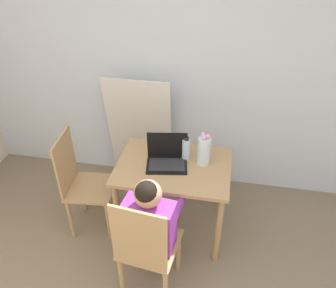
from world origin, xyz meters
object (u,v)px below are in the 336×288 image
object	(u,v)px
chair_occupied	(146,248)
flower_vase	(204,150)
water_bottle	(186,149)
laptop	(167,157)
person_seated	(152,219)
chair_spare	(83,183)

from	to	relation	value
chair_occupied	flower_vase	xyz separation A→B (m)	(0.31, 0.74, 0.37)
chair_occupied	water_bottle	size ratio (longest dim) A/B	4.63
chair_occupied	flower_vase	size ratio (longest dim) A/B	3.39
chair_occupied	laptop	distance (m)	0.75
person_seated	laptop	bearing A→B (deg)	-83.26
chair_spare	water_bottle	size ratio (longest dim) A/B	4.63
chair_spare	flower_vase	size ratio (longest dim) A/B	3.39
laptop	water_bottle	distance (m)	0.17
laptop	water_bottle	xyz separation A→B (m)	(0.15, 0.08, 0.04)
chair_spare	laptop	size ratio (longest dim) A/B	2.63
laptop	chair_occupied	bearing A→B (deg)	-100.61
laptop	flower_vase	size ratio (longest dim) A/B	1.29
person_seated	water_bottle	bearing A→B (deg)	-95.84
chair_occupied	chair_spare	bearing A→B (deg)	-31.72
person_seated	water_bottle	distance (m)	0.69
chair_spare	water_bottle	xyz separation A→B (m)	(0.87, 0.21, 0.34)
chair_spare	person_seated	xyz separation A→B (m)	(0.73, -0.45, 0.17)
water_bottle	chair_spare	bearing A→B (deg)	-166.57
person_seated	water_bottle	xyz separation A→B (m)	(0.15, 0.65, 0.17)
chair_occupied	chair_spare	world-z (taller)	same
chair_occupied	flower_vase	world-z (taller)	flower_vase
person_seated	laptop	size ratio (longest dim) A/B	2.83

